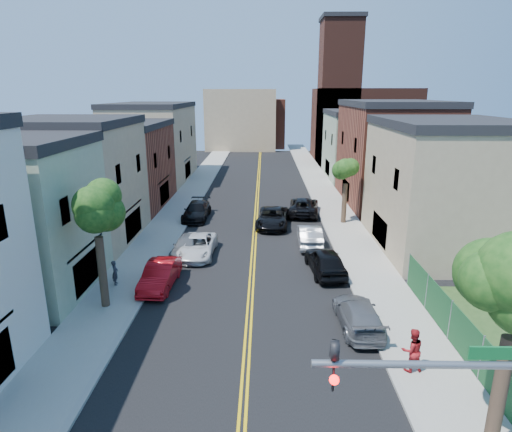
{
  "coord_description": "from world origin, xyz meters",
  "views": [
    {
      "loc": [
        0.74,
        -7.14,
        11.39
      ],
      "look_at": [
        0.13,
        25.42,
        2.0
      ],
      "focal_mm": 30.17,
      "sensor_mm": 36.0,
      "label": 1
    }
  ],
  "objects_px": {
    "grey_car_left": "(187,245)",
    "red_sedan": "(160,275)",
    "grey_car_right": "(358,314)",
    "silver_car_right": "(310,235)",
    "white_pickup": "(198,246)",
    "black_suv_lane": "(273,218)",
    "pedestrian_right": "(412,350)",
    "black_car_right": "(325,261)",
    "pedestrian_left": "(115,273)",
    "black_car_left": "(197,211)",
    "dark_car_right_far": "(304,206)"
  },
  "relations": [
    {
      "from": "silver_car_right",
      "to": "black_suv_lane",
      "type": "xyz_separation_m",
      "value": [
        -2.73,
        4.89,
        -0.0
      ]
    },
    {
      "from": "red_sedan",
      "to": "white_pickup",
      "type": "distance_m",
      "value": 5.47
    },
    {
      "from": "grey_car_right",
      "to": "black_suv_lane",
      "type": "height_order",
      "value": "black_suv_lane"
    },
    {
      "from": "pedestrian_right",
      "to": "black_car_left",
      "type": "bearing_deg",
      "value": -70.02
    },
    {
      "from": "black_car_left",
      "to": "pedestrian_left",
      "type": "distance_m",
      "value": 14.9
    },
    {
      "from": "red_sedan",
      "to": "pedestrian_left",
      "type": "xyz_separation_m",
      "value": [
        -2.73,
        0.01,
        0.14
      ]
    },
    {
      "from": "red_sedan",
      "to": "grey_car_left",
      "type": "distance_m",
      "value": 5.4
    },
    {
      "from": "grey_car_left",
      "to": "pedestrian_right",
      "type": "xyz_separation_m",
      "value": [
        11.7,
        -13.47,
        0.37
      ]
    },
    {
      "from": "pedestrian_left",
      "to": "black_suv_lane",
      "type": "bearing_deg",
      "value": -50.41
    },
    {
      "from": "silver_car_right",
      "to": "pedestrian_left",
      "type": "bearing_deg",
      "value": 31.95
    },
    {
      "from": "red_sedan",
      "to": "pedestrian_left",
      "type": "bearing_deg",
      "value": -177.79
    },
    {
      "from": "white_pickup",
      "to": "black_suv_lane",
      "type": "xyz_separation_m",
      "value": [
        5.56,
        7.2,
        0.08
      ]
    },
    {
      "from": "dark_car_right_far",
      "to": "pedestrian_right",
      "type": "relative_size",
      "value": 3.07
    },
    {
      "from": "grey_car_left",
      "to": "grey_car_right",
      "type": "relative_size",
      "value": 0.91
    },
    {
      "from": "black_suv_lane",
      "to": "grey_car_left",
      "type": "bearing_deg",
      "value": -126.35
    },
    {
      "from": "grey_car_left",
      "to": "pedestrian_left",
      "type": "xyz_separation_m",
      "value": [
        -3.45,
        -5.34,
        0.17
      ]
    },
    {
      "from": "red_sedan",
      "to": "dark_car_right_far",
      "type": "distance_m",
      "value": 19.23
    },
    {
      "from": "grey_car_right",
      "to": "silver_car_right",
      "type": "bearing_deg",
      "value": -85.52
    },
    {
      "from": "grey_car_left",
      "to": "black_suv_lane",
      "type": "height_order",
      "value": "black_suv_lane"
    },
    {
      "from": "silver_car_right",
      "to": "pedestrian_left",
      "type": "relative_size",
      "value": 3.18
    },
    {
      "from": "black_car_left",
      "to": "black_car_right",
      "type": "height_order",
      "value": "black_car_right"
    },
    {
      "from": "red_sedan",
      "to": "black_car_left",
      "type": "distance_m",
      "value": 14.66
    },
    {
      "from": "black_car_left",
      "to": "pedestrian_right",
      "type": "height_order",
      "value": "pedestrian_right"
    },
    {
      "from": "grey_car_left",
      "to": "black_car_left",
      "type": "xyz_separation_m",
      "value": [
        -0.72,
        9.31,
        0.03
      ]
    },
    {
      "from": "white_pickup",
      "to": "silver_car_right",
      "type": "bearing_deg",
      "value": 16.59
    },
    {
      "from": "white_pickup",
      "to": "black_car_left",
      "type": "xyz_separation_m",
      "value": [
        -1.48,
        9.39,
        0.06
      ]
    },
    {
      "from": "red_sedan",
      "to": "white_pickup",
      "type": "relative_size",
      "value": 0.91
    },
    {
      "from": "pedestrian_left",
      "to": "black_car_left",
      "type": "bearing_deg",
      "value": -22.85
    },
    {
      "from": "red_sedan",
      "to": "black_car_left",
      "type": "relative_size",
      "value": 0.87
    },
    {
      "from": "dark_car_right_far",
      "to": "black_car_right",
      "type": "bearing_deg",
      "value": 97.61
    },
    {
      "from": "red_sedan",
      "to": "pedestrian_right",
      "type": "height_order",
      "value": "pedestrian_right"
    },
    {
      "from": "grey_car_right",
      "to": "black_car_right",
      "type": "relative_size",
      "value": 0.97
    },
    {
      "from": "white_pickup",
      "to": "dark_car_right_far",
      "type": "relative_size",
      "value": 0.87
    },
    {
      "from": "grey_car_right",
      "to": "pedestrian_right",
      "type": "height_order",
      "value": "pedestrian_right"
    },
    {
      "from": "grey_car_left",
      "to": "black_suv_lane",
      "type": "xyz_separation_m",
      "value": [
        6.32,
        7.11,
        0.05
      ]
    },
    {
      "from": "white_pickup",
      "to": "pedestrian_left",
      "type": "distance_m",
      "value": 6.73
    },
    {
      "from": "dark_car_right_far",
      "to": "black_suv_lane",
      "type": "distance_m",
      "value": 4.95
    },
    {
      "from": "grey_car_right",
      "to": "pedestrian_right",
      "type": "bearing_deg",
      "value": 109.78
    },
    {
      "from": "grey_car_left",
      "to": "white_pickup",
      "type": "bearing_deg",
      "value": 0.54
    },
    {
      "from": "black_car_right",
      "to": "black_suv_lane",
      "type": "bearing_deg",
      "value": -78.68
    },
    {
      "from": "grey_car_right",
      "to": "black_car_right",
      "type": "height_order",
      "value": "black_car_right"
    },
    {
      "from": "black_car_right",
      "to": "silver_car_right",
      "type": "height_order",
      "value": "black_car_right"
    },
    {
      "from": "white_pickup",
      "to": "pedestrian_right",
      "type": "relative_size",
      "value": 2.68
    },
    {
      "from": "black_suv_lane",
      "to": "red_sedan",
      "type": "bearing_deg",
      "value": -114.19
    },
    {
      "from": "grey_car_left",
      "to": "grey_car_right",
      "type": "distance_m",
      "value": 14.19
    },
    {
      "from": "grey_car_right",
      "to": "pedestrian_right",
      "type": "relative_size",
      "value": 2.51
    },
    {
      "from": "grey_car_left",
      "to": "red_sedan",
      "type": "bearing_deg",
      "value": -90.62
    },
    {
      "from": "red_sedan",
      "to": "black_car_right",
      "type": "distance_m",
      "value": 10.52
    },
    {
      "from": "black_car_right",
      "to": "black_suv_lane",
      "type": "distance_m",
      "value": 10.69
    },
    {
      "from": "grey_car_right",
      "to": "black_car_right",
      "type": "bearing_deg",
      "value": -85.18
    }
  ]
}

